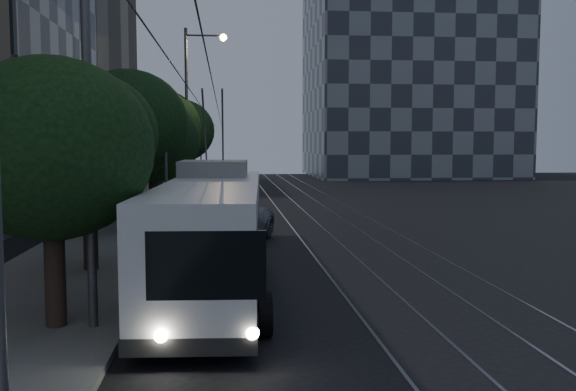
% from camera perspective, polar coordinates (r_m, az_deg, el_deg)
% --- Properties ---
extents(ground, '(120.00, 120.00, 0.00)m').
position_cam_1_polar(ground, '(17.79, 3.80, -8.52)').
color(ground, black).
rests_on(ground, ground).
extents(sidewalk, '(5.00, 90.00, 0.15)m').
position_cam_1_polar(sidewalk, '(37.57, -12.71, -1.36)').
color(sidewalk, slate).
rests_on(sidewalk, ground).
extents(tram_rails, '(4.52, 90.00, 0.02)m').
position_cam_1_polar(tram_rails, '(37.67, 2.57, -1.33)').
color(tram_rails, gray).
rests_on(tram_rails, ground).
extents(overhead_wires, '(2.23, 90.00, 6.00)m').
position_cam_1_polar(overhead_wires, '(37.12, -8.94, 3.88)').
color(overhead_wires, black).
rests_on(overhead_wires, ground).
extents(building_distant_right, '(22.00, 18.00, 24.00)m').
position_cam_1_polar(building_distant_right, '(75.42, 10.63, 10.89)').
color(building_distant_right, '#343942').
rests_on(building_distant_right, ground).
extents(trolleybus, '(3.11, 11.82, 5.63)m').
position_cam_1_polar(trolleybus, '(17.24, -6.72, -3.50)').
color(trolleybus, silver).
rests_on(trolleybus, ground).
extents(pickup_silver, '(4.76, 6.67, 1.69)m').
position_cam_1_polar(pickup_silver, '(25.42, -5.90, -2.51)').
color(pickup_silver, gray).
rests_on(pickup_silver, ground).
extents(car_white_a, '(2.08, 4.38, 1.45)m').
position_cam_1_polar(car_white_a, '(32.72, -7.91, -1.07)').
color(car_white_a, silver).
rests_on(car_white_a, ground).
extents(car_white_b, '(2.17, 5.24, 1.51)m').
position_cam_1_polar(car_white_b, '(37.15, -6.98, -0.29)').
color(car_white_b, white).
rests_on(car_white_b, ground).
extents(car_white_c, '(2.48, 4.50, 1.41)m').
position_cam_1_polar(car_white_c, '(44.92, -5.43, 0.57)').
color(car_white_c, silver).
rests_on(car_white_c, ground).
extents(car_white_d, '(2.51, 3.96, 1.26)m').
position_cam_1_polar(car_white_d, '(46.71, -7.32, 0.63)').
color(car_white_d, silver).
rests_on(car_white_d, ground).
extents(tree_0, '(4.32, 4.32, 5.91)m').
position_cam_1_polar(tree_0, '(14.43, -20.31, 3.86)').
color(tree_0, black).
rests_on(tree_0, ground).
extents(tree_1, '(4.27, 4.27, 6.20)m').
position_cam_1_polar(tree_1, '(20.51, -17.37, 5.08)').
color(tree_1, black).
rests_on(tree_1, ground).
extents(tree_2, '(5.16, 5.16, 7.17)m').
position_cam_1_polar(tree_2, '(28.60, -14.06, 6.21)').
color(tree_2, black).
rests_on(tree_2, ground).
extents(tree_3, '(4.84, 4.84, 6.31)m').
position_cam_1_polar(tree_3, '(33.26, -11.98, 4.82)').
color(tree_3, black).
rests_on(tree_3, ground).
extents(tree_4, '(5.29, 5.29, 7.36)m').
position_cam_1_polar(tree_4, '(41.71, -11.41, 6.01)').
color(tree_4, black).
rests_on(tree_4, ground).
extents(tree_5, '(5.72, 5.72, 7.44)m').
position_cam_1_polar(tree_5, '(52.98, -9.66, 5.69)').
color(tree_5, black).
rests_on(tree_5, ground).
extents(streetlamp_near, '(2.44, 0.44, 10.11)m').
position_cam_1_polar(streetlamp_near, '(14.17, -15.83, 12.62)').
color(streetlamp_near, '#525255').
rests_on(streetlamp_near, ground).
extents(streetlamp_far, '(2.64, 0.44, 11.06)m').
position_cam_1_polar(streetlamp_far, '(41.02, -8.40, 8.36)').
color(streetlamp_far, '#525255').
rests_on(streetlamp_far, ground).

